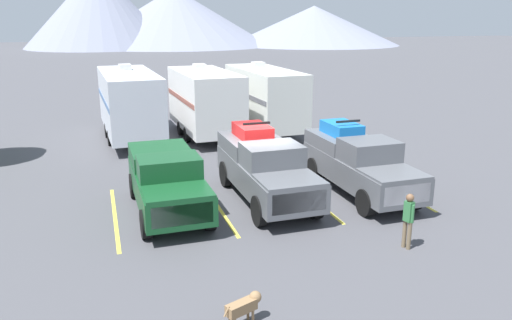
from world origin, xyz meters
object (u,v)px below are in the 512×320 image
Objects in this scene: pickup_truck_b at (264,166)px; camper_trailer_c at (265,96)px; camper_trailer_a at (130,101)px; camper_trailer_b at (205,100)px; dog at (245,305)px; person_a at (408,217)px; pickup_truck_a at (167,180)px; pickup_truck_c at (358,161)px.

pickup_truck_b is 0.72× the size of camper_trailer_c.
camper_trailer_a is 7.17m from camper_trailer_c.
dog is (-2.75, -16.96, -1.55)m from camper_trailer_b.
camper_trailer_c is 15.16m from person_a.
camper_trailer_a is 16.70m from person_a.
pickup_truck_a is 7.61m from person_a.
camper_trailer_b is at bearing 71.33° from pickup_truck_a.
camper_trailer_c reaches higher than pickup_truck_b.
camper_trailer_b is (0.00, 9.89, 0.78)m from pickup_truck_b.
camper_trailer_a is at bearing 112.25° from person_a.
pickup_truck_b is 7.62m from dog.
pickup_truck_c is (6.85, -0.14, 0.09)m from pickup_truck_a.
camper_trailer_c is (6.76, 10.30, 0.91)m from pickup_truck_a.
person_a is at bearing -93.24° from camper_trailer_c.
camper_trailer_b is (3.80, -0.58, -0.01)m from camper_trailer_a.
camper_trailer_c is 18.33m from dog.
dog is at bearing -158.13° from person_a.
dog is (0.65, -6.90, -0.64)m from pickup_truck_a.
camper_trailer_b is (3.40, 10.05, 0.91)m from pickup_truck_a.
camper_trailer_a is at bearing 92.17° from pickup_truck_a.
pickup_truck_a is 6.96m from dog.
pickup_truck_c is at bearing 47.46° from dog.
camper_trailer_a is (-7.25, 10.78, 0.83)m from pickup_truck_c.
camper_trailer_a is 5.51× the size of person_a.
pickup_truck_a is at bearing 95.37° from dog.
pickup_truck_b is at bearing 174.93° from pickup_truck_c.
pickup_truck_c is at bearing -89.52° from camper_trailer_c.
pickup_truck_b is at bearing 68.76° from dog.
pickup_truck_b reaches higher than pickup_truck_c.
person_a is (6.31, -15.43, -1.08)m from camper_trailer_a.
dog is (-6.11, -17.21, -1.54)m from camper_trailer_c.
camper_trailer_b is at bearing 108.71° from pickup_truck_c.
camper_trailer_c reaches higher than dog.
camper_trailer_a is at bearing 177.35° from camper_trailer_c.
dog is at bearing -84.63° from pickup_truck_a.
pickup_truck_c is 0.71× the size of camper_trailer_c.
dog is at bearing -109.57° from camper_trailer_c.
pickup_truck_a is at bearing -177.25° from pickup_truck_b.
person_a is (2.51, -14.85, -1.06)m from camper_trailer_b.
pickup_truck_a is 10.68m from camper_trailer_a.
camper_trailer_b is (-3.45, 10.20, 0.82)m from pickup_truck_c.
pickup_truck_c reaches higher than person_a.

